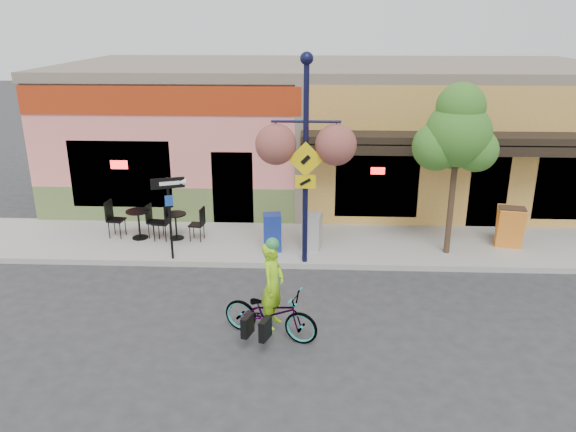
% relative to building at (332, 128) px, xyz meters
% --- Properties ---
extents(ground, '(90.00, 90.00, 0.00)m').
position_rel_building_xyz_m(ground, '(0.00, -7.50, -2.25)').
color(ground, '#2D2D30').
rests_on(ground, ground).
extents(sidewalk, '(24.00, 3.00, 0.15)m').
position_rel_building_xyz_m(sidewalk, '(0.00, -5.50, -2.17)').
color(sidewalk, '#9E9B93').
rests_on(sidewalk, ground).
extents(curb, '(24.00, 0.12, 0.15)m').
position_rel_building_xyz_m(curb, '(0.00, -6.95, -2.17)').
color(curb, '#A8A59E').
rests_on(curb, ground).
extents(building, '(18.20, 8.20, 4.50)m').
position_rel_building_xyz_m(building, '(0.00, 0.00, 0.00)').
color(building, '#F8827A').
rests_on(building, ground).
extents(bicycle, '(2.06, 1.29, 1.02)m').
position_rel_building_xyz_m(bicycle, '(-1.45, -10.17, -1.74)').
color(bicycle, maroon).
rests_on(bicycle, ground).
extents(cyclist_rider, '(0.60, 0.73, 1.72)m').
position_rel_building_xyz_m(cyclist_rider, '(-1.40, -10.17, -1.39)').
color(cyclist_rider, '#98E217').
rests_on(cyclist_rider, ground).
extents(lamp_post, '(1.63, 0.66, 5.09)m').
position_rel_building_xyz_m(lamp_post, '(-0.84, -6.85, 0.44)').
color(lamp_post, black).
rests_on(lamp_post, sidewalk).
extents(one_way_sign, '(0.83, 0.45, 2.13)m').
position_rel_building_xyz_m(one_way_sign, '(-4.19, -6.82, -1.03)').
color(one_way_sign, black).
rests_on(one_way_sign, sidewalk).
extents(cafe_set_left, '(1.85, 1.09, 1.05)m').
position_rel_building_xyz_m(cafe_set_left, '(-5.43, -5.47, -1.57)').
color(cafe_set_left, black).
rests_on(cafe_set_left, sidewalk).
extents(cafe_set_right, '(1.69, 1.01, 0.95)m').
position_rel_building_xyz_m(cafe_set_right, '(-4.40, -5.46, -1.62)').
color(cafe_set_right, black).
rests_on(cafe_set_right, sidewalk).
extents(newspaper_box_blue, '(0.50, 0.45, 1.00)m').
position_rel_building_xyz_m(newspaper_box_blue, '(-1.69, -6.16, -1.60)').
color(newspaper_box_blue, navy).
rests_on(newspaper_box_blue, sidewalk).
extents(newspaper_box_grey, '(0.54, 0.51, 0.98)m').
position_rel_building_xyz_m(newspaper_box_grey, '(-0.66, -6.02, -1.61)').
color(newspaper_box_grey, '#A8A8A8').
rests_on(newspaper_box_grey, sidewalk).
extents(street_tree, '(2.04, 2.04, 4.41)m').
position_rel_building_xyz_m(street_tree, '(2.85, -6.12, 0.11)').
color(street_tree, '#3D7A26').
rests_on(street_tree, sidewalk).
extents(sandwich_board, '(0.75, 0.61, 1.11)m').
position_rel_building_xyz_m(sandwich_board, '(4.53, -5.87, -1.54)').
color(sandwich_board, orange).
rests_on(sandwich_board, sidewalk).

